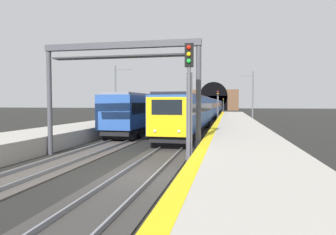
{
  "coord_description": "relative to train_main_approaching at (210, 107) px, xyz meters",
  "views": [
    {
      "loc": [
        -11.61,
        -3.58,
        3.05
      ],
      "look_at": [
        8.75,
        0.55,
        2.02
      ],
      "focal_mm": 31.82,
      "sensor_mm": 36.0,
      "label": 1
    }
  ],
  "objects": [
    {
      "name": "tunnel_portal",
      "position": [
        62.85,
        2.32,
        2.09
      ],
      "size": [
        2.4,
        19.92,
        11.48
      ],
      "color": "brown",
      "rests_on": "ground_plane"
    },
    {
      "name": "train_main_approaching",
      "position": [
        0.0,
        0.0,
        0.0
      ],
      "size": [
        82.8,
        3.03,
        3.76
      ],
      "rotation": [
        0.0,
        0.0,
        3.13
      ],
      "color": "#264C99",
      "rests_on": "ground_plane"
    },
    {
      "name": "railway_signal_mid",
      "position": [
        -8.62,
        -1.84,
        0.83
      ],
      "size": [
        0.39,
        0.38,
        5.09
      ],
      "rotation": [
        0.0,
        0.0,
        3.14
      ],
      "color": "#4C4C54",
      "rests_on": "ground_plane"
    },
    {
      "name": "platform_right",
      "position": [
        -47.92,
        -4.44,
        -1.63
      ],
      "size": [
        112.0,
        4.4,
        1.07
      ],
      "primitive_type": "cube",
      "color": "#ADA89E",
      "rests_on": "ground_plane"
    },
    {
      "name": "ground_plane",
      "position": [
        -47.92,
        -0.0,
        -2.16
      ],
      "size": [
        320.0,
        320.0,
        0.0
      ],
      "primitive_type": "plane",
      "color": "black"
    },
    {
      "name": "catenary_mast_far",
      "position": [
        -14.86,
        -7.0,
        1.75
      ],
      "size": [
        0.22,
        2.16,
        7.6
      ],
      "color": "#595B60",
      "rests_on": "ground_plane"
    },
    {
      "name": "track_main_line",
      "position": [
        -47.92,
        -0.0,
        -2.12
      ],
      "size": [
        160.0,
        2.86,
        0.21
      ],
      "color": "#383533",
      "rests_on": "ground_plane"
    },
    {
      "name": "platform_right_edge_strip",
      "position": [
        -47.92,
        -2.49,
        -1.09
      ],
      "size": [
        112.0,
        0.5,
        0.01
      ],
      "primitive_type": "cube",
      "color": "yellow",
      "rests_on": "platform_right"
    },
    {
      "name": "railway_signal_near",
      "position": [
        -46.16,
        -1.84,
        1.26
      ],
      "size": [
        0.39,
        0.38,
        5.71
      ],
      "rotation": [
        0.0,
        0.0,
        3.14
      ],
      "color": "#4C4C54",
      "rests_on": "ground_plane"
    },
    {
      "name": "railway_signal_far",
      "position": [
        48.25,
        -1.84,
        0.73
      ],
      "size": [
        0.39,
        0.38,
        4.75
      ],
      "rotation": [
        0.0,
        0.0,
        3.14
      ],
      "color": "#4C4C54",
      "rests_on": "ground_plane"
    },
    {
      "name": "track_adjacent_line",
      "position": [
        -47.92,
        4.65,
        -2.12
      ],
      "size": [
        160.0,
        2.74,
        0.21
      ],
      "color": "#4C4742",
      "rests_on": "ground_plane"
    },
    {
      "name": "catenary_mast_near",
      "position": [
        -20.72,
        11.64,
        2.06
      ],
      "size": [
        0.22,
        2.39,
        8.19
      ],
      "color": "#595B60",
      "rests_on": "ground_plane"
    },
    {
      "name": "train_adjacent_platform",
      "position": [
        -18.56,
        4.65,
        0.06
      ],
      "size": [
        40.53,
        3.27,
        4.77
      ],
      "rotation": [
        0.0,
        0.0,
        -0.02
      ],
      "color": "#264C99",
      "rests_on": "ground_plane"
    },
    {
      "name": "overhead_signal_gantry",
      "position": [
        -43.83,
        2.32,
        2.74
      ],
      "size": [
        0.7,
        9.0,
        6.39
      ],
      "color": "#3F3F47",
      "rests_on": "ground_plane"
    }
  ]
}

